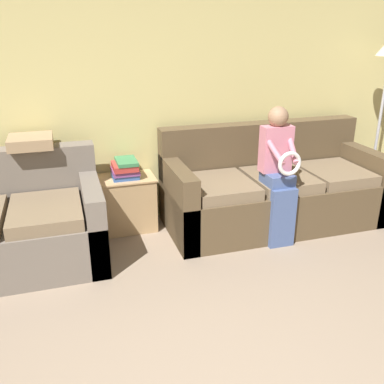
% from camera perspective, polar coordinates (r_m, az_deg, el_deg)
% --- Properties ---
extents(wall_back, '(7.61, 0.06, 2.55)m').
position_cam_1_polar(wall_back, '(4.42, -8.29, 11.87)').
color(wall_back, '#DBCC7F').
rests_on(wall_back, ground_plane).
extents(couch_main, '(2.25, 0.95, 1.02)m').
position_cam_1_polar(couch_main, '(4.60, 10.60, 0.23)').
color(couch_main, brown).
rests_on(couch_main, ground_plane).
extents(couch_side, '(1.57, 1.00, 0.95)m').
position_cam_1_polar(couch_side, '(4.06, -23.03, -4.42)').
color(couch_side, '#70665B').
rests_on(couch_side, ground_plane).
extents(child_left_seated, '(0.30, 0.38, 1.30)m').
position_cam_1_polar(child_left_seated, '(4.08, 11.50, 2.93)').
color(child_left_seated, '#475B8E').
rests_on(child_left_seated, ground_plane).
extents(side_shelf, '(0.56, 0.40, 0.56)m').
position_cam_1_polar(side_shelf, '(4.44, -8.56, -1.38)').
color(side_shelf, tan).
rests_on(side_shelf, ground_plane).
extents(book_stack, '(0.26, 0.31, 0.18)m').
position_cam_1_polar(book_stack, '(4.30, -8.90, 3.08)').
color(book_stack, '#33569E').
rests_on(book_stack, side_shelf).
extents(throw_pillow, '(0.38, 0.38, 0.10)m').
position_cam_1_polar(throw_pillow, '(4.16, -20.71, 6.31)').
color(throw_pillow, '#A38460').
rests_on(throw_pillow, couch_side).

